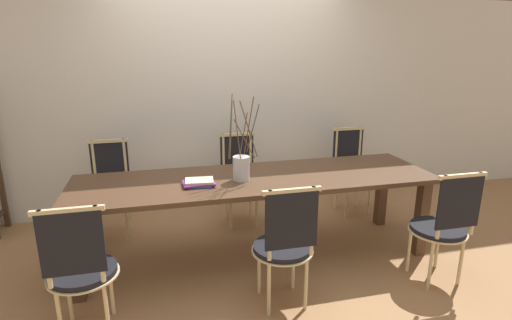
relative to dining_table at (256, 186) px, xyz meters
name	(u,v)px	position (x,y,z in m)	size (l,w,h in m)	color
ground_plane	(256,255)	(0.00, 0.00, -0.65)	(16.00, 16.00, 0.00)	#9E7047
wall_rear	(228,66)	(0.00, 1.28, 0.95)	(12.00, 0.06, 3.20)	silver
dining_table	(256,186)	(0.00, 0.00, 0.00)	(3.04, 0.87, 0.73)	#4C3321
chair_near_leftend	(80,267)	(-1.30, -0.75, -0.15)	(0.44, 0.44, 0.93)	black
chair_near_left	(285,243)	(0.02, -0.75, -0.15)	(0.44, 0.44, 0.93)	black
chair_near_center	(443,224)	(1.29, -0.75, -0.15)	(0.44, 0.44, 0.93)	black
chair_far_leftend	(111,187)	(-1.26, 0.75, -0.15)	(0.44, 0.44, 0.93)	black
chair_far_left	(240,177)	(0.01, 0.75, -0.15)	(0.44, 0.44, 0.93)	black
chair_far_center	(352,168)	(1.29, 0.75, -0.15)	(0.44, 0.44, 0.93)	black
vase_centerpiece	(241,166)	(-0.14, -0.05, 0.20)	(0.25, 0.27, 0.70)	silver
book_stack	(199,183)	(-0.49, -0.09, 0.11)	(0.25, 0.20, 0.05)	#234C8C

